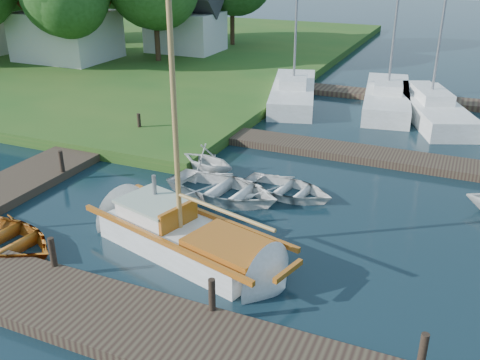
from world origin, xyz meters
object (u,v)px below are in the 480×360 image
at_px(mooring_post_1, 52,252).
at_px(house_c, 185,22).
at_px(sailboat, 190,242).
at_px(tender_a, 224,186).
at_px(house_a, 65,23).
at_px(marina_boat_0, 293,91).
at_px(mooring_post_2, 212,295).
at_px(mooring_post_4, 61,161).
at_px(marina_boat_1, 387,96).
at_px(tender_c, 288,186).
at_px(tender_b, 207,158).
at_px(mooring_post_5, 139,122).
at_px(mooring_post_3, 423,351).
at_px(marina_boat_2, 430,106).

relative_size(mooring_post_1, house_c, 0.15).
bearing_deg(sailboat, tender_a, 115.94).
bearing_deg(house_a, marina_boat_0, -8.39).
bearing_deg(mooring_post_2, mooring_post_4, 149.53).
xyz_separation_m(tender_a, marina_boat_1, (3.13, 13.47, 0.15)).
bearing_deg(mooring_post_4, sailboat, -21.53).
bearing_deg(mooring_post_2, tender_c, 94.88).
distance_m(mooring_post_2, tender_b, 8.53).
bearing_deg(house_a, mooring_post_4, -50.91).
xyz_separation_m(mooring_post_2, tender_b, (-3.95, 7.56, -0.08)).
bearing_deg(marina_boat_0, tender_c, -178.14).
bearing_deg(mooring_post_5, mooring_post_1, -68.20).
distance_m(mooring_post_4, mooring_post_5, 5.00).
xyz_separation_m(mooring_post_3, sailboat, (-6.35, 2.38, -0.36)).
relative_size(marina_boat_2, house_c, 2.39).
height_order(mooring_post_2, mooring_post_3, same).
bearing_deg(marina_boat_1, house_c, 56.07).
height_order(marina_boat_0, marina_boat_2, marina_boat_2).
distance_m(mooring_post_1, tender_a, 6.26).
distance_m(mooring_post_2, sailboat, 3.03).
bearing_deg(mooring_post_2, mooring_post_5, 130.36).
relative_size(mooring_post_2, tender_c, 0.25).
bearing_deg(tender_a, tender_b, 49.19).
bearing_deg(marina_boat_1, tender_b, 150.15).
relative_size(mooring_post_3, tender_c, 0.25).
bearing_deg(mooring_post_4, mooring_post_3, -21.04).
bearing_deg(mooring_post_5, marina_boat_1, 45.80).
relative_size(sailboat, house_c, 1.86).
bearing_deg(tender_a, house_a, 59.36).
height_order(mooring_post_3, house_a, house_a).
bearing_deg(mooring_post_2, tender_a, 112.88).
relative_size(mooring_post_4, marina_boat_1, 0.08).
distance_m(mooring_post_5, sailboat, 10.12).
height_order(mooring_post_1, marina_boat_2, marina_boat_2).
xyz_separation_m(mooring_post_1, marina_boat_0, (0.29, 18.45, -0.13)).
distance_m(mooring_post_5, tender_c, 8.48).
bearing_deg(mooring_post_1, marina_boat_0, 89.11).
bearing_deg(house_a, mooring_post_5, -40.24).
xyz_separation_m(mooring_post_4, house_c, (-7.00, 22.00, 1.88)).
bearing_deg(mooring_post_2, marina_boat_2, 81.07).
height_order(mooring_post_4, marina_boat_0, marina_boat_0).
bearing_deg(marina_boat_2, tender_b, 125.74).
height_order(mooring_post_3, marina_boat_1, marina_boat_1).
distance_m(mooring_post_4, marina_boat_2, 17.54).
distance_m(mooring_post_2, marina_boat_0, 18.93).
xyz_separation_m(marina_boat_0, house_c, (-11.29, 8.55, 2.02)).
bearing_deg(sailboat, marina_boat_2, 89.04).
relative_size(mooring_post_2, marina_boat_0, 0.08).
bearing_deg(mooring_post_3, tender_c, 126.23).
xyz_separation_m(mooring_post_2, tender_c, (-0.59, 6.95, -0.37)).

